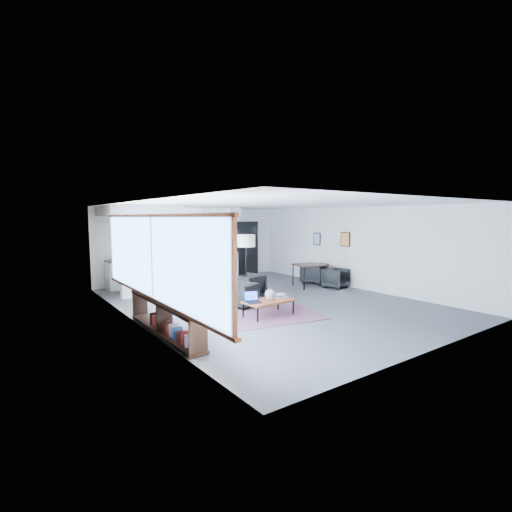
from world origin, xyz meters
TOP-DOWN VIEW (x-y plane):
  - room at (0.00, 0.00)m, footprint 7.02×9.02m
  - window at (-3.46, -0.90)m, footprint 0.10×5.95m
  - console at (-3.30, -1.05)m, footprint 0.35×3.00m
  - kitchenette at (-1.20, 3.71)m, footprint 4.20×1.96m
  - doorway at (2.30, 4.42)m, footprint 1.10×0.12m
  - track_light at (-0.59, 2.20)m, footprint 1.60×0.07m
  - wall_art_lower at (3.47, 0.40)m, footprint 0.03×0.38m
  - wall_art_upper at (3.47, 1.70)m, footprint 0.03×0.34m
  - kilim_rug at (-0.85, -1.13)m, footprint 2.63×2.02m
  - coffee_table at (-0.85, -1.13)m, footprint 1.18×0.68m
  - laptop at (-1.27, -1.06)m, footprint 0.39×0.34m
  - ceramic_pot at (-0.79, -1.12)m, footprint 0.25×0.25m
  - book_stack at (-0.47, -1.05)m, footprint 0.32×0.27m
  - coaster at (-0.67, -1.30)m, footprint 0.13×0.13m
  - armchair_left at (-0.88, -0.03)m, footprint 0.84×0.81m
  - armchair_right at (-0.23, 0.62)m, footprint 0.90×0.86m
  - floor_lamp at (-0.20, 0.77)m, footprint 0.62×0.62m
  - dining_table at (2.42, 0.97)m, footprint 1.08×1.08m
  - dining_chair_near at (3.00, 0.35)m, footprint 0.68×0.65m
  - dining_chair_far at (3.00, 1.34)m, footprint 0.82×0.80m
  - microwave at (-0.80, 4.15)m, footprint 0.59×0.34m

SIDE VIEW (x-z plane):
  - kilim_rug at x=-0.85m, z-range 0.00..0.01m
  - dining_chair_near at x=3.00m, z-range 0.00..0.59m
  - console at x=-3.30m, z-range -0.07..0.73m
  - dining_chair_far at x=3.00m, z-range 0.00..0.66m
  - armchair_left at x=-0.88m, z-range 0.00..0.69m
  - coffee_table at x=-0.85m, z-range 0.16..0.54m
  - coaster at x=-0.67m, z-range 0.38..0.38m
  - armchair_right at x=-0.23m, z-range 0.00..0.78m
  - book_stack at x=-0.47m, z-range 0.37..0.46m
  - laptop at x=-1.27m, z-range 0.33..0.57m
  - ceramic_pot at x=-0.79m, z-range 0.38..0.63m
  - dining_table at x=2.42m, z-range 0.31..1.05m
  - doorway at x=2.30m, z-range 0.00..2.15m
  - microwave at x=-0.80m, z-range 0.93..1.32m
  - room at x=0.00m, z-range -0.01..2.61m
  - kitchenette at x=-1.20m, z-range 0.08..2.68m
  - window at x=-3.46m, z-range 0.63..2.29m
  - wall_art_upper at x=3.47m, z-range 1.28..1.72m
  - wall_art_lower at x=3.47m, z-range 1.31..1.79m
  - floor_lamp at x=-0.20m, z-range 0.66..2.45m
  - track_light at x=-0.59m, z-range 2.45..2.60m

